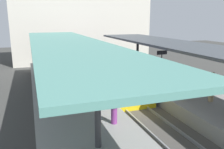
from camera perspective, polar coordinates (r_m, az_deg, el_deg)
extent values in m
plane|color=#383835|center=(14.99, 5.55, -8.92)|extent=(80.00, 80.00, 0.00)
cube|color=gray|center=(13.73, -9.12, -8.93)|extent=(4.40, 28.00, 1.00)
cube|color=gray|center=(16.71, 17.55, -5.32)|extent=(4.40, 28.00, 1.00)
cube|color=#423F3D|center=(14.96, 5.56, -8.57)|extent=(3.20, 28.00, 0.20)
cube|color=slate|center=(14.62, 2.99, -8.33)|extent=(0.08, 28.00, 0.14)
cube|color=slate|center=(15.20, 8.06, -7.59)|extent=(0.08, 28.00, 0.14)
cube|color=#472D6B|center=(20.85, -2.50, 2.22)|extent=(2.70, 14.58, 2.90)
cube|color=yellow|center=(14.24, 6.18, -3.74)|extent=(2.65, 0.08, 2.60)
cube|color=black|center=(20.43, -6.19, 2.93)|extent=(0.04, 13.41, 0.76)
cube|color=black|center=(21.22, 1.04, 3.39)|extent=(0.04, 13.41, 0.76)
cube|color=#515156|center=(20.61, -2.54, 6.45)|extent=(2.16, 13.85, 0.20)
cylinder|color=#333335|center=(8.51, -3.53, -7.76)|extent=(0.24, 0.24, 3.21)
cylinder|color=#333335|center=(20.59, -13.28, 4.43)|extent=(0.24, 0.24, 3.21)
cube|color=slate|center=(14.18, -10.73, 7.53)|extent=(4.18, 21.00, 0.16)
cylinder|color=#333335|center=(22.70, 6.23, 5.05)|extent=(0.24, 0.24, 2.85)
cube|color=#3D4247|center=(17.10, 15.55, 7.03)|extent=(4.18, 21.00, 0.16)
cylinder|color=#262628|center=(19.43, 11.94, 2.48)|extent=(0.08, 0.08, 2.20)
cube|color=black|center=(19.28, 12.08, 5.25)|extent=(0.90, 0.06, 0.32)
cylinder|color=#7A337A|center=(10.82, 0.51, -9.89)|extent=(0.28, 0.28, 0.79)
cylinder|color=#998460|center=(10.57, 0.52, -6.46)|extent=(0.36, 0.36, 0.59)
sphere|color=#936B4C|center=(10.44, 0.52, -4.38)|extent=(0.22, 0.22, 0.22)
cylinder|color=#998460|center=(14.74, 23.03, -4.43)|extent=(0.28, 0.28, 0.87)
cylinder|color=#232328|center=(14.54, 23.30, -1.56)|extent=(0.36, 0.36, 0.66)
sphere|color=tan|center=(14.44, 23.46, 0.13)|extent=(0.22, 0.22, 0.22)
cylinder|color=#386B3D|center=(16.32, 15.36, -2.21)|extent=(0.28, 0.28, 0.85)
cylinder|color=navy|center=(16.14, 15.52, 0.35)|extent=(0.36, 0.36, 0.64)
sphere|color=tan|center=(16.05, 15.61, 1.85)|extent=(0.22, 0.22, 0.22)
cube|color=beige|center=(33.29, -7.54, 12.93)|extent=(18.00, 6.00, 11.00)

